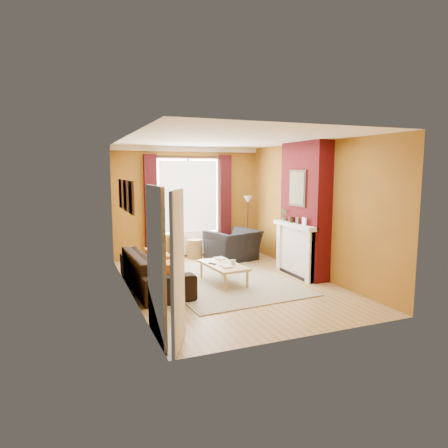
{
  "coord_description": "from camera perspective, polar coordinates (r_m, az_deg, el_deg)",
  "views": [
    {
      "loc": [
        -2.94,
        -7.09,
        2.23
      ],
      "look_at": [
        0.0,
        0.25,
        1.15
      ],
      "focal_mm": 32.0,
      "sensor_mm": 36.0,
      "label": 1
    }
  ],
  "objects": [
    {
      "name": "ground",
      "position": [
        7.99,
        0.67,
        -8.43
      ],
      "size": [
        5.5,
        5.5,
        0.0
      ],
      "primitive_type": "plane",
      "color": "olive",
      "rests_on": "ground"
    },
    {
      "name": "room_walls",
      "position": [
        8.22,
        3.99,
        1.83
      ],
      "size": [
        3.82,
        5.54,
        2.83
      ],
      "color": "#8E5F1B",
      "rests_on": "ground"
    },
    {
      "name": "striped_rug",
      "position": [
        8.14,
        -0.05,
        -8.05
      ],
      "size": [
        2.58,
        3.43,
        0.02
      ],
      "rotation": [
        0.0,
        0.0,
        0.06
      ],
      "color": "teal",
      "rests_on": "ground"
    },
    {
      "name": "sofa",
      "position": [
        7.75,
        -9.92,
        -6.47
      ],
      "size": [
        0.99,
        2.35,
        0.68
      ],
      "primitive_type": "imported",
      "rotation": [
        0.0,
        0.0,
        1.61
      ],
      "color": "black",
      "rests_on": "ground"
    },
    {
      "name": "armchair",
      "position": [
        9.84,
        1.32,
        -3.08
      ],
      "size": [
        1.42,
        1.32,
        0.75
      ],
      "primitive_type": "imported",
      "rotation": [
        0.0,
        0.0,
        3.46
      ],
      "color": "black",
      "rests_on": "ground"
    },
    {
      "name": "coffee_table",
      "position": [
        7.87,
        -0.1,
        -6.04
      ],
      "size": [
        0.7,
        1.23,
        0.39
      ],
      "rotation": [
        0.0,
        0.0,
        0.1
      ],
      "color": "tan",
      "rests_on": "ground"
    },
    {
      "name": "wicker_stool",
      "position": [
        10.15,
        -4.2,
        -3.55
      ],
      "size": [
        0.5,
        0.5,
        0.48
      ],
      "rotation": [
        0.0,
        0.0,
        -0.4
      ],
      "color": "olive",
      "rests_on": "ground"
    },
    {
      "name": "floor_lamp",
      "position": [
        10.41,
        3.42,
        2.21
      ],
      "size": [
        0.27,
        0.27,
        1.55
      ],
      "rotation": [
        0.0,
        0.0,
        -0.2
      ],
      "color": "black",
      "rests_on": "ground"
    },
    {
      "name": "book_a",
      "position": [
        7.61,
        -0.31,
        -6.11
      ],
      "size": [
        0.2,
        0.26,
        0.02
      ],
      "primitive_type": "imported",
      "rotation": [
        0.0,
        0.0,
        -0.02
      ],
      "color": "#999999",
      "rests_on": "coffee_table"
    },
    {
      "name": "book_b",
      "position": [
        8.27,
        -1.11,
        -5.0
      ],
      "size": [
        0.23,
        0.29,
        0.02
      ],
      "primitive_type": "imported",
      "rotation": [
        0.0,
        0.0,
        0.14
      ],
      "color": "#999999",
      "rests_on": "coffee_table"
    },
    {
      "name": "mug",
      "position": [
        7.81,
        1.32,
        -5.47
      ],
      "size": [
        0.13,
        0.13,
        0.1
      ],
      "primitive_type": "imported",
      "rotation": [
        0.0,
        0.0,
        -0.32
      ],
      "color": "#999999",
      "rests_on": "coffee_table"
    },
    {
      "name": "tv_remote",
      "position": [
        7.86,
        -1.66,
        -5.66
      ],
      "size": [
        0.12,
        0.18,
        0.02
      ],
      "rotation": [
        0.0,
        0.0,
        0.47
      ],
      "color": "#252528",
      "rests_on": "coffee_table"
    }
  ]
}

